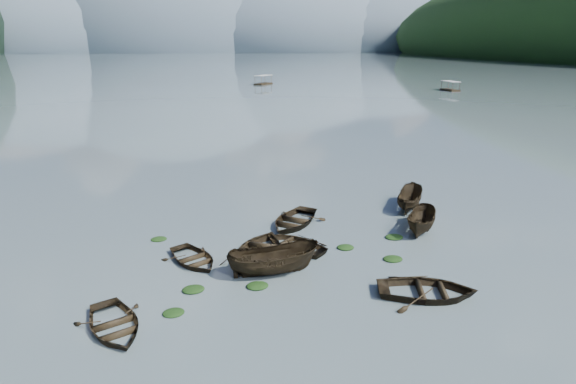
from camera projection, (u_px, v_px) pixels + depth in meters
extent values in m
plane|color=#4F5E63|center=(336.00, 317.00, 20.09)|extent=(2400.00, 2400.00, 0.00)
ellipsoid|color=#475666|center=(61.00, 51.00, 817.39)|extent=(520.00, 520.00, 280.00)
ellipsoid|color=#475666|center=(174.00, 51.00, 851.17)|extent=(520.00, 520.00, 340.00)
ellipsoid|color=#475666|center=(278.00, 51.00, 884.95)|extent=(520.00, 520.00, 260.00)
ellipsoid|color=#475666|center=(365.00, 50.00, 915.36)|extent=(520.00, 520.00, 220.00)
imported|color=black|center=(115.00, 329.00, 19.20)|extent=(4.33, 4.94, 0.85)
imported|color=black|center=(260.00, 256.00, 25.90)|extent=(5.47, 6.16, 1.06)
imported|color=black|center=(274.00, 274.00, 23.86)|extent=(5.01, 2.15, 1.90)
imported|color=black|center=(294.00, 248.00, 26.92)|extent=(4.99, 5.08, 0.86)
imported|color=black|center=(427.00, 296.00, 21.76)|extent=(5.51, 4.55, 0.99)
imported|color=black|center=(421.00, 231.00, 29.29)|extent=(3.83, 4.46, 1.67)
imported|color=black|center=(194.00, 262.00, 25.15)|extent=(4.35, 4.81, 0.82)
imported|color=black|center=(294.00, 224.00, 30.44)|extent=(5.70, 5.99, 1.01)
imported|color=black|center=(408.00, 208.00, 33.43)|extent=(3.75, 4.55, 1.68)
ellipsoid|color=black|center=(174.00, 314.00, 20.32)|extent=(0.99, 0.81, 0.22)
ellipsoid|color=black|center=(193.00, 290.00, 22.23)|extent=(1.11, 0.88, 0.24)
ellipsoid|color=black|center=(257.00, 287.00, 22.57)|extent=(1.12, 0.90, 0.24)
ellipsoid|color=black|center=(345.00, 248.00, 26.85)|extent=(1.02, 0.86, 0.23)
ellipsoid|color=black|center=(393.00, 260.00, 25.41)|extent=(1.11, 0.88, 0.23)
ellipsoid|color=black|center=(159.00, 240.00, 28.01)|extent=(0.99, 0.80, 0.21)
ellipsoid|color=black|center=(262.00, 247.00, 26.97)|extent=(1.09, 0.91, 0.23)
ellipsoid|color=black|center=(394.00, 238.00, 28.26)|extent=(1.13, 0.91, 0.25)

